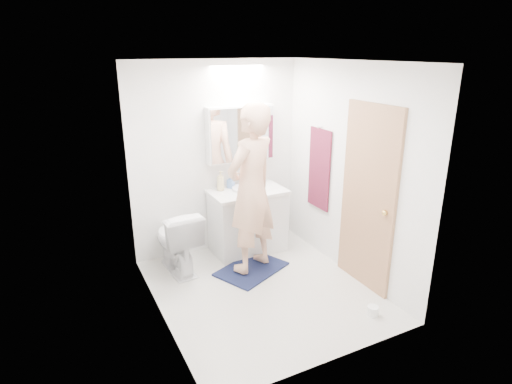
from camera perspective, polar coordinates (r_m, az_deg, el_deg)
floor at (r=4.77m, az=0.84°, el=-12.99°), size 2.50×2.50×0.00m
ceiling at (r=4.06m, az=1.01°, el=17.18°), size 2.50×2.50×0.00m
wall_back at (r=5.36m, az=-5.33°, el=4.51°), size 2.50×0.00×2.50m
wall_front at (r=3.28m, az=11.17°, el=-5.16°), size 2.50×0.00×2.50m
wall_left at (r=3.90m, az=-13.53°, el=-1.42°), size 0.00×2.50×2.50m
wall_right at (r=4.86m, az=12.50°, el=2.63°), size 0.00×2.50×2.50m
vanity_cabinet at (r=5.48m, az=-1.14°, el=-4.03°), size 0.90×0.55×0.78m
countertop at (r=5.33m, az=-1.17°, el=0.03°), size 0.95×0.58×0.04m
sink_basin at (r=5.35m, az=-1.31°, el=0.48°), size 0.36×0.36×0.03m
faucet at (r=5.49m, az=-2.18°, el=1.68°), size 0.02×0.02×0.16m
medicine_cabinet at (r=5.34m, az=-2.11°, el=7.83°), size 0.88×0.14×0.70m
mirror_panel at (r=5.28m, az=-1.76°, el=7.69°), size 0.84×0.01×0.66m
toilet at (r=5.07m, az=-10.64°, el=-6.36°), size 0.48×0.79×0.78m
bath_rug at (r=5.14m, az=-0.61°, el=-10.32°), size 0.96×0.83×0.02m
person at (r=4.74m, az=-0.65°, el=0.33°), size 0.83×0.71×1.93m
door at (r=4.65m, az=14.82°, el=-0.86°), size 0.04×0.80×2.00m
door_knob at (r=4.44m, az=16.91°, el=-2.70°), size 0.06×0.06×0.06m
towel at (r=5.29m, az=8.51°, el=3.06°), size 0.02×0.42×1.00m
towel_hook at (r=5.17m, az=8.66°, el=8.61°), size 0.07×0.02×0.02m
soap_bottle_a at (r=5.31m, az=-4.79°, el=1.52°), size 0.12×0.12×0.25m
soap_bottle_b at (r=5.40m, az=-3.41°, el=1.42°), size 0.11×0.11×0.17m
toothbrush_cup at (r=5.56m, az=0.43°, el=1.55°), size 0.12×0.12×0.10m
toilet_paper_roll at (r=4.50m, az=15.42°, el=-15.16°), size 0.11×0.11×0.10m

